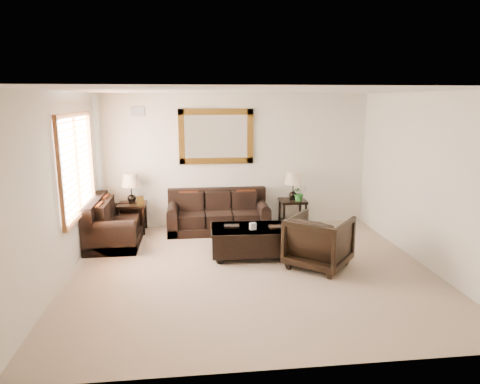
{
  "coord_description": "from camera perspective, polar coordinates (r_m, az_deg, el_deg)",
  "views": [
    {
      "loc": [
        -0.88,
        -6.14,
        2.58
      ],
      "look_at": [
        -0.11,
        0.6,
        1.11
      ],
      "focal_mm": 32.0,
      "sensor_mm": 36.0,
      "label": 1
    }
  ],
  "objects": [
    {
      "name": "room",
      "position": [
        6.33,
        1.58,
        1.02
      ],
      "size": [
        5.51,
        5.01,
        2.71
      ],
      "color": "gray",
      "rests_on": "ground"
    },
    {
      "name": "window",
      "position": [
        7.35,
        -20.85,
        3.38
      ],
      "size": [
        0.07,
        1.96,
        1.66
      ],
      "color": "white",
      "rests_on": "room"
    },
    {
      "name": "mirror",
      "position": [
        8.66,
        -3.2,
        7.38
      ],
      "size": [
        1.5,
        0.06,
        1.1
      ],
      "color": "#4A2A0E",
      "rests_on": "room"
    },
    {
      "name": "air_vent",
      "position": [
        8.69,
        -13.52,
        10.39
      ],
      "size": [
        0.25,
        0.02,
        0.18
      ],
      "primitive_type": "cube",
      "color": "#999999",
      "rests_on": "room"
    },
    {
      "name": "sofa",
      "position": [
        8.58,
        -2.93,
        -3.23
      ],
      "size": [
        1.99,
        0.86,
        0.81
      ],
      "color": "black",
      "rests_on": "room"
    },
    {
      "name": "loveseat",
      "position": [
        8.16,
        -16.64,
        -4.45
      ],
      "size": [
        0.89,
        1.5,
        0.84
      ],
      "rotation": [
        0.0,
        0.0,
        1.57
      ],
      "color": "black",
      "rests_on": "room"
    },
    {
      "name": "end_table_left",
      "position": [
        8.61,
        -14.27,
        -0.29
      ],
      "size": [
        0.54,
        0.54,
        1.18
      ],
      "color": "black",
      "rests_on": "room"
    },
    {
      "name": "end_table_right",
      "position": [
        8.78,
        7.07,
        0.1
      ],
      "size": [
        0.52,
        0.52,
        1.14
      ],
      "color": "black",
      "rests_on": "room"
    },
    {
      "name": "coffee_table",
      "position": [
        7.18,
        2.03,
        -6.18
      ],
      "size": [
        1.5,
        0.84,
        0.62
      ],
      "rotation": [
        0.0,
        0.0,
        -0.03
      ],
      "color": "black",
      "rests_on": "room"
    },
    {
      "name": "armchair",
      "position": [
        6.81,
        10.5,
        -6.21
      ],
      "size": [
        1.19,
        1.19,
        0.9
      ],
      "primitive_type": "imported",
      "rotation": [
        0.0,
        0.0,
        2.45
      ],
      "color": "black",
      "rests_on": "floor"
    },
    {
      "name": "potted_plant",
      "position": [
        8.73,
        7.93,
        -0.35
      ],
      "size": [
        0.3,
        0.33,
        0.25
      ],
      "primitive_type": "imported",
      "rotation": [
        0.0,
        0.0,
        0.02
      ],
      "color": "#215B1F",
      "rests_on": "end_table_right"
    }
  ]
}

